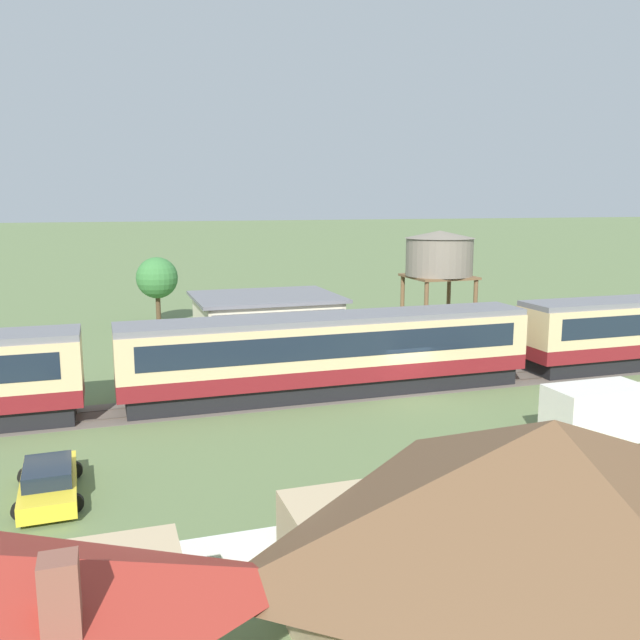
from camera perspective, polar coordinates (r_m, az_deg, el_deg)
ground_plane at (r=35.29m, az=7.41°, el=-6.35°), size 600.00×600.00×0.00m
passenger_train at (r=34.79m, az=1.30°, el=-2.58°), size 66.89×3.18×4.16m
railway_track at (r=33.90m, az=-8.72°, el=-7.05°), size 109.17×3.60×0.04m
station_building at (r=42.36m, az=-4.56°, el=-0.63°), size 8.81×8.61×4.11m
water_tower at (r=45.94m, az=10.02°, el=5.40°), size 4.66×4.66×7.94m
cottage_brown_roof at (r=15.40m, az=18.57°, el=-17.54°), size 10.22×8.58×5.61m
parked_car_yellow at (r=25.11m, az=-21.88°, el=-12.51°), size 2.28×4.69×1.24m
delivery_truck_cream at (r=30.77m, az=23.38°, el=-7.13°), size 5.89×2.16×2.42m
yard_tree_0 at (r=55.82m, az=-13.56°, el=3.45°), size 3.31×3.31×5.44m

